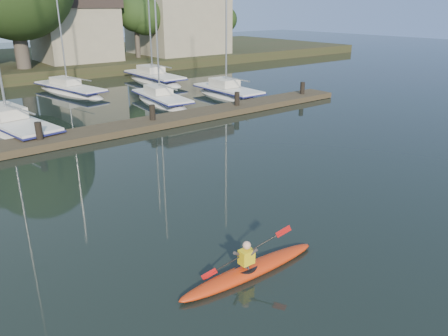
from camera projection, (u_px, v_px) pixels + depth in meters
ground at (310, 249)px, 12.00m from camera, size 160.00×160.00×0.00m
kayak at (250, 268)px, 10.82m from camera, size 4.18×0.94×1.33m
dock at (101, 132)px, 22.23m from camera, size 34.00×2.00×1.80m
sailboat_2 at (12, 134)px, 23.34m from camera, size 3.65×9.52×15.39m
sailboat_3 at (162, 105)px, 29.87m from camera, size 2.64×7.50×11.85m
sailboat_4 at (228, 99)px, 32.05m from camera, size 2.26×7.20×12.19m
sailboat_6 at (70, 95)px, 33.39m from camera, size 3.56×9.11×14.18m
sailboat_7 at (154, 84)px, 38.23m from camera, size 2.32×8.71×14.03m
shore at (1, 39)px, 41.46m from camera, size 90.00×25.25×12.75m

